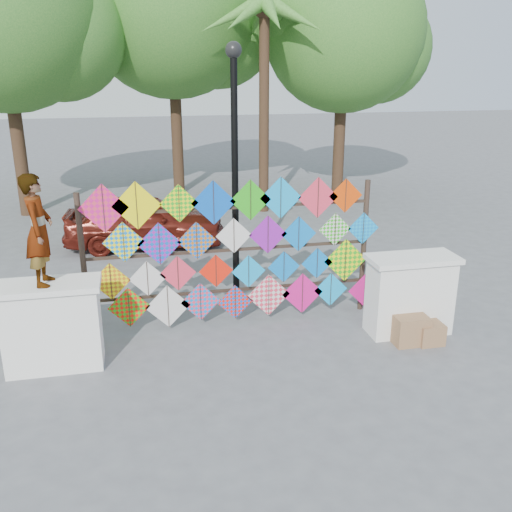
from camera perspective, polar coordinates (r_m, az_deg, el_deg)
The scene contains 13 objects.
ground at distance 8.97m, azimuth -1.58°, elevation -8.57°, with size 80.00×80.00×0.00m, color slate.
parapet_left at distance 8.49m, azimuth -19.70°, elevation -6.55°, with size 1.40×0.65×1.28m.
parapet_right at distance 9.36m, azimuth 15.13°, elevation -3.69°, with size 1.40×0.65×1.28m.
kite_rack at distance 9.16m, azimuth -2.21°, elevation 0.40°, with size 4.93×0.24×2.45m.
tree_west at distance 17.17m, azimuth -23.80°, elevation 21.52°, with size 5.85×5.20×8.01m.
tree_mid at distance 19.00m, azimuth -8.13°, elevation 23.60°, with size 6.30×5.60×8.61m.
tree_east at distance 18.58m, azimuth 9.06°, elevation 21.24°, with size 5.40×4.80×7.42m.
palm_tree at distance 16.27m, azimuth 0.84°, elevation 21.70°, with size 3.62×3.62×5.83m.
vendor_woman at distance 8.02m, azimuth -20.91°, elevation 2.44°, with size 0.55×0.36×1.51m, color #99999E.
sedan at distance 13.55m, azimuth -11.02°, elevation 3.46°, with size 1.47×3.65×1.24m, color #58160F.
lamppost at distance 10.09m, azimuth -2.15°, elevation 10.62°, with size 0.28×0.28×4.46m.
cardboard_box_near at distance 9.18m, azimuth 15.01°, elevation -7.01°, with size 0.51×0.46×0.46m, color #906645.
cardboard_box_far at distance 9.26m, azimuth 16.92°, elevation -7.38°, with size 0.39×0.36×0.33m, color #906645.
Camera 1 is at (-1.44, -7.84, 4.12)m, focal length 40.00 mm.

